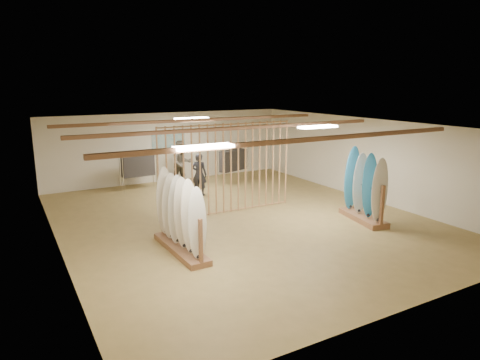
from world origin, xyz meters
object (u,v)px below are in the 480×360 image
clothing_rack_a (138,166)px  shopper_b (182,160)px  rack_left (180,226)px  clothing_rack_b (233,160)px  rack_right (364,197)px  shopper_a (199,172)px

clothing_rack_a → shopper_b: bearing=-12.9°
rack_left → clothing_rack_a: bearing=80.7°
clothing_rack_b → shopper_b: bearing=144.0°
rack_right → clothing_rack_b: bearing=111.5°
clothing_rack_a → shopper_b: size_ratio=0.69×
rack_left → shopper_a: bearing=59.6°
rack_left → rack_right: (5.58, -0.39, 0.06)m
rack_right → shopper_a: size_ratio=1.20×
clothing_rack_b → rack_left: bearing=-146.5°
shopper_a → clothing_rack_b: bearing=-107.5°
clothing_rack_a → shopper_a: 2.54m
rack_left → rack_right: 5.60m
clothing_rack_b → shopper_a: size_ratio=0.83×
clothing_rack_b → clothing_rack_a: bearing=148.3°
clothing_rack_a → shopper_a: bearing=-53.6°
clothing_rack_b → shopper_a: (-1.94, -1.04, -0.07)m
rack_left → clothing_rack_a: rack_left is taller
rack_left → shopper_a: 5.32m
rack_right → shopper_a: rack_right is taller
shopper_b → shopper_a: bearing=-90.8°
rack_left → shopper_a: rack_left is taller
clothing_rack_a → rack_right: bearing=-60.6°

